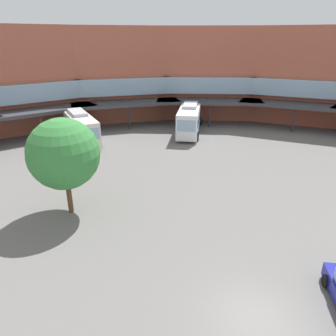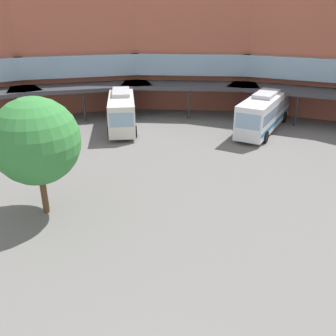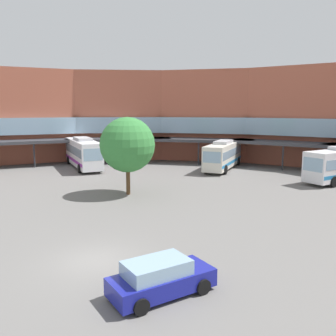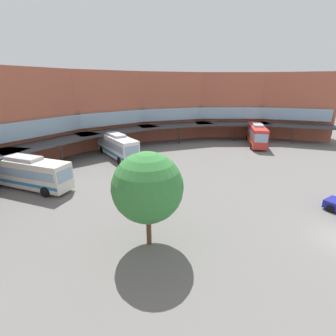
{
  "view_description": "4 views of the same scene",
  "coord_description": "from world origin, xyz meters",
  "px_view_note": "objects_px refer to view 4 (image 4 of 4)",
  "views": [
    {
      "loc": [
        -6.72,
        -9.04,
        11.81
      ],
      "look_at": [
        -0.68,
        11.63,
        2.8
      ],
      "focal_mm": 33.76,
      "sensor_mm": 36.0,
      "label": 1
    },
    {
      "loc": [
        0.83,
        -6.25,
        11.25
      ],
      "look_at": [
        -0.95,
        16.35,
        1.24
      ],
      "focal_mm": 39.26,
      "sensor_mm": 36.0,
      "label": 2
    },
    {
      "loc": [
        12.61,
        -12.47,
        7.62
      ],
      "look_at": [
        -2.9,
        11.06,
        2.99
      ],
      "focal_mm": 38.67,
      "sensor_mm": 36.0,
      "label": 3
    },
    {
      "loc": [
        -19.98,
        3.06,
        11.13
      ],
      "look_at": [
        1.54,
        16.26,
        2.3
      ],
      "focal_mm": 26.07,
      "sensor_mm": 36.0,
      "label": 4
    }
  ],
  "objects_px": {
    "bus_3": "(27,172)",
    "bus_0": "(117,145)",
    "bus_2": "(256,134)",
    "plaza_tree": "(148,187)"
  },
  "relations": [
    {
      "from": "plaza_tree",
      "to": "bus_2",
      "type": "bearing_deg",
      "value": 0.8
    },
    {
      "from": "bus_2",
      "to": "plaza_tree",
      "type": "distance_m",
      "value": 35.47
    },
    {
      "from": "bus_2",
      "to": "plaza_tree",
      "type": "bearing_deg",
      "value": -19.34
    },
    {
      "from": "bus_2",
      "to": "plaza_tree",
      "type": "height_order",
      "value": "plaza_tree"
    },
    {
      "from": "bus_2",
      "to": "bus_3",
      "type": "relative_size",
      "value": 1.01
    },
    {
      "from": "bus_0",
      "to": "bus_2",
      "type": "xyz_separation_m",
      "value": [
        20.03,
        -16.72,
        0.09
      ]
    },
    {
      "from": "bus_0",
      "to": "bus_3",
      "type": "distance_m",
      "value": 14.14
    },
    {
      "from": "bus_3",
      "to": "bus_2",
      "type": "bearing_deg",
      "value": 52.73
    },
    {
      "from": "bus_3",
      "to": "bus_0",
      "type": "bearing_deg",
      "value": 78.28
    },
    {
      "from": "bus_2",
      "to": "bus_3",
      "type": "xyz_separation_m",
      "value": [
        -34.17,
        16.92,
        -0.15
      ]
    }
  ]
}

